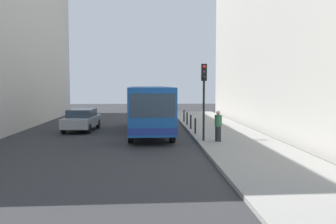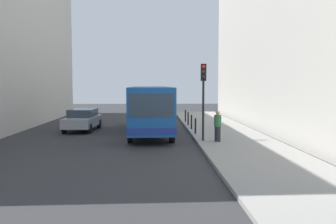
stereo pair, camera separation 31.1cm
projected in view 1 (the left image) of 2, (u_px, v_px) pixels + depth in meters
The scene contains 11 objects.
ground_plane at pixel (138, 139), 21.68m from camera, with size 80.00×80.00×0.00m, color #2D2D30.
sidewalk at pixel (231, 137), 21.95m from camera, with size 4.40×40.00×0.15m, color gray.
building_right at pixel (308, 9), 25.63m from camera, with size 7.00×32.00×16.53m, color #BCB7AD.
bus at pixel (150, 107), 24.33m from camera, with size 2.78×11.08×3.00m.
car_beside_bus at pixel (82, 119), 25.71m from camera, with size 2.07×4.50×1.48m.
traffic_light at pixel (204, 87), 20.01m from camera, with size 0.28×0.33×4.10m.
bollard_near at pixel (195, 126), 23.03m from camera, with size 0.11×0.11×0.95m, color black.
bollard_mid at pixel (191, 122), 25.52m from camera, with size 0.11×0.11×0.95m, color black.
bollard_far at pixel (187, 119), 28.00m from camera, with size 0.11×0.11×0.95m, color black.
bollard_farthest at pixel (184, 116), 30.48m from camera, with size 0.11×0.11×0.95m, color black.
pedestrian_near_signal at pixel (218, 126), 19.91m from camera, with size 0.38×0.38×1.62m.
Camera 1 is at (0.64, -21.57, 3.16)m, focal length 40.30 mm.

